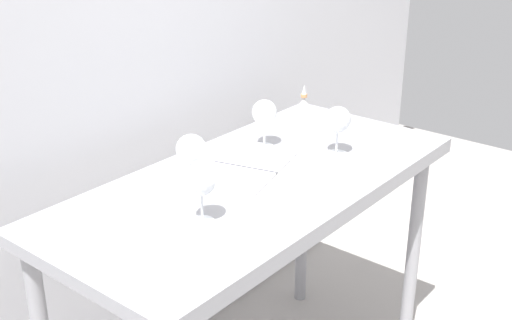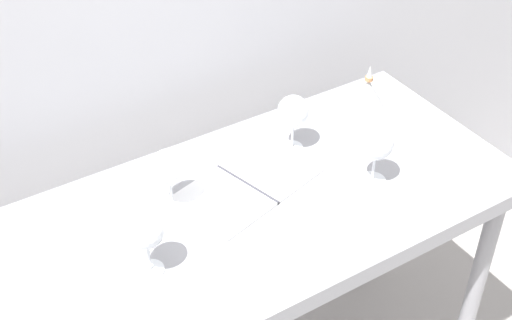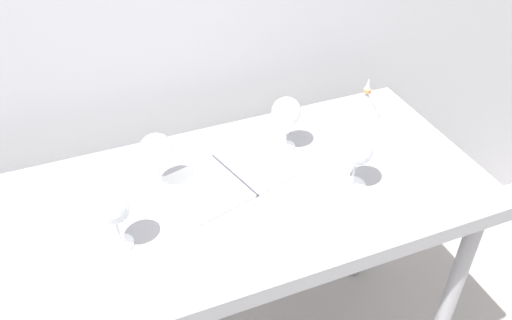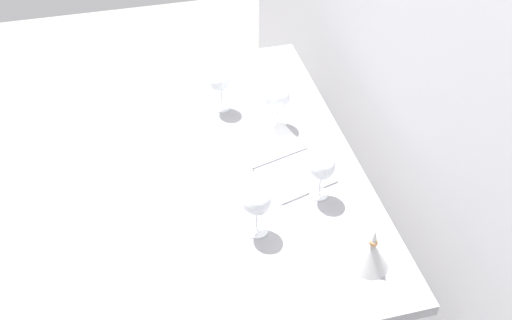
# 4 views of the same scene
# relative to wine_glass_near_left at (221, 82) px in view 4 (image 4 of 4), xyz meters

# --- Properties ---
(ground_plane) EXTENTS (6.00, 6.00, 0.00)m
(ground_plane) POSITION_rel_wine_glass_near_left_xyz_m (0.31, 0.07, -1.02)
(ground_plane) COLOR #9E9994
(back_wall) EXTENTS (3.80, 0.04, 2.60)m
(back_wall) POSITION_rel_wine_glass_near_left_xyz_m (0.31, 0.56, 0.28)
(back_wall) COLOR silver
(back_wall) RESTS_ON ground_plane
(steel_counter) EXTENTS (1.40, 0.65, 0.90)m
(steel_counter) POSITION_rel_wine_glass_near_left_xyz_m (0.31, 0.07, -0.22)
(steel_counter) COLOR #939398
(steel_counter) RESTS_ON ground_plane
(wine_glass_near_left) EXTENTS (0.08, 0.08, 0.17)m
(wine_glass_near_left) POSITION_rel_wine_glass_near_left_xyz_m (0.00, 0.00, 0.00)
(wine_glass_near_left) COLOR white
(wine_glass_near_left) RESTS_ON steel_counter
(wine_glass_far_right) EXTENTS (0.09, 0.09, 0.17)m
(wine_glass_far_right) POSITION_rel_wine_glass_near_left_xyz_m (0.53, 0.21, 0.00)
(wine_glass_far_right) COLOR white
(wine_glass_far_right) RESTS_ON steel_counter
(wine_glass_near_right) EXTENTS (0.09, 0.09, 0.17)m
(wine_glass_near_right) POSITION_rel_wine_glass_near_left_xyz_m (0.63, -0.02, -0.00)
(wine_glass_near_right) COLOR white
(wine_glass_near_right) RESTS_ON steel_counter
(wine_glass_far_left) EXTENTS (0.09, 0.09, 0.17)m
(wine_glass_far_left) POSITION_rel_wine_glass_near_left_xyz_m (0.14, 0.18, -0.00)
(wine_glass_far_left) COLOR white
(wine_glass_far_left) RESTS_ON steel_counter
(open_notebook) EXTENTS (0.41, 0.31, 0.01)m
(open_notebook) POSITION_rel_wine_glass_near_left_xyz_m (0.34, 0.14, -0.12)
(open_notebook) COLOR white
(open_notebook) RESTS_ON steel_counter
(tasting_sheet_upper) EXTENTS (0.28, 0.29, 0.00)m
(tasting_sheet_upper) POSITION_rel_wine_glass_near_left_xyz_m (-0.05, 0.16, -0.12)
(tasting_sheet_upper) COLOR white
(tasting_sheet_upper) RESTS_ON steel_counter
(decanter_funnel) EXTENTS (0.11, 0.11, 0.14)m
(decanter_funnel) POSITION_rel_wine_glass_near_left_xyz_m (0.84, 0.26, -0.07)
(decanter_funnel) COLOR #BEBEBE
(decanter_funnel) RESTS_ON steel_counter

